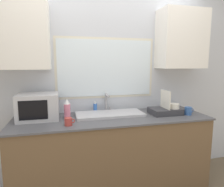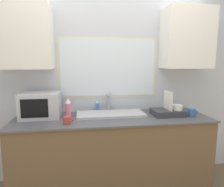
{
  "view_description": "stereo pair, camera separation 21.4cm",
  "coord_description": "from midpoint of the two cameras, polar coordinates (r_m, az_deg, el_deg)",
  "views": [
    {
      "loc": [
        -0.55,
        -1.83,
        1.5
      ],
      "look_at": [
        -0.01,
        0.3,
        1.17
      ],
      "focal_mm": 32.0,
      "sensor_mm": 36.0,
      "label": 1
    },
    {
      "loc": [
        -0.34,
        -1.88,
        1.5
      ],
      "look_at": [
        -0.01,
        0.3,
        1.17
      ],
      "focal_mm": 32.0,
      "sensor_mm": 36.0,
      "label": 2
    }
  ],
  "objects": [
    {
      "name": "dish_rack",
      "position": [
        2.5,
        12.84,
        -4.57
      ],
      "size": [
        0.36,
        0.27,
        0.29
      ],
      "color": "#333338",
      "rests_on": "countertop"
    },
    {
      "name": "mug_near_sink",
      "position": [
        2.07,
        -15.25,
        -7.79
      ],
      "size": [
        0.11,
        0.08,
        0.08
      ],
      "color": "#A53833",
      "rests_on": "countertop"
    },
    {
      "name": "sink_basin",
      "position": [
        2.39,
        -3.24,
        -5.93
      ],
      "size": [
        0.8,
        0.34,
        0.03
      ],
      "color": "#B2B2B7",
      "rests_on": "countertop"
    },
    {
      "name": "countertop",
      "position": [
        2.47,
        -2.47,
        -16.7
      ],
      "size": [
        2.23,
        0.7,
        0.89
      ],
      "color": "brown",
      "rests_on": "ground_plane"
    },
    {
      "name": "faucet",
      "position": [
        2.53,
        -3.92,
        -2.19
      ],
      "size": [
        0.08,
        0.17,
        0.24
      ],
      "color": "#99999E",
      "rests_on": "countertop"
    },
    {
      "name": "microwave",
      "position": [
        2.38,
        -22.73,
        -3.47
      ],
      "size": [
        0.43,
        0.35,
        0.29
      ],
      "color": "#B2B2B7",
      "rests_on": "countertop"
    },
    {
      "name": "wall_back",
      "position": [
        2.55,
        -4.08,
        6.71
      ],
      "size": [
        6.0,
        0.38,
        2.6
      ],
      "color": "silver",
      "rests_on": "ground_plane"
    },
    {
      "name": "spray_bottle",
      "position": [
        2.32,
        -15.3,
        -4.34
      ],
      "size": [
        0.07,
        0.07,
        0.22
      ],
      "color": "#D8728C",
      "rests_on": "countertop"
    },
    {
      "name": "soap_bottle",
      "position": [
        2.54,
        -7.24,
        -4.05
      ],
      "size": [
        0.05,
        0.05,
        0.14
      ],
      "color": "blue",
      "rests_on": "countertop"
    },
    {
      "name": "mug_by_rack",
      "position": [
        2.53,
        18.72,
        -4.76
      ],
      "size": [
        0.12,
        0.08,
        0.09
      ],
      "color": "#335999",
      "rests_on": "countertop"
    }
  ]
}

